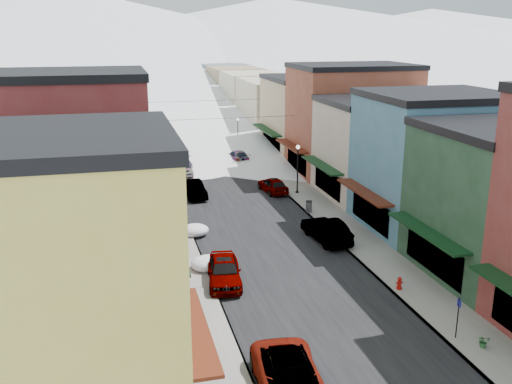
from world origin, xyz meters
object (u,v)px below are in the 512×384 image
car_silver_sedan (224,271)px  car_green_sedan (326,230)px  fire_hydrant (399,283)px  streetlamp_near (298,163)px  trash_can (309,206)px  car_dark_hatch (194,189)px  car_white_suv (290,380)px

car_silver_sedan → car_green_sedan: car_green_sedan is taller
fire_hydrant → streetlamp_near: size_ratio=0.17×
car_green_sedan → trash_can: bearing=-103.7°
streetlamp_near → car_dark_hatch: bearing=171.7°
car_dark_hatch → streetlamp_near: 9.93m
car_green_sedan → trash_can: 6.47m
car_white_suv → trash_can: (8.94, 23.35, -0.19)m
fire_hydrant → streetlamp_near: (0.55, 21.14, 2.51)m
car_white_suv → streetlamp_near: size_ratio=1.30×
car_dark_hatch → car_white_suv: bearing=-96.6°
car_silver_sedan → fire_hydrant: (9.82, -3.61, -0.33)m
car_white_suv → streetlamp_near: streetlamp_near is taller
car_green_sedan → streetlamp_near: bearing=-103.9°
car_silver_sedan → trash_can: (9.50, 11.70, -0.20)m
trash_can → streetlamp_near: size_ratio=0.21×
fire_hydrant → streetlamp_near: 21.30m
car_white_suv → car_silver_sedan: (-0.56, 11.65, 0.02)m
car_white_suv → streetlamp_near: (9.81, 29.18, 2.19)m
car_dark_hatch → trash_can: bearing=-45.8°
car_dark_hatch → streetlamp_near: (9.57, -1.39, 2.25)m
car_silver_sedan → car_dark_hatch: car_silver_sedan is taller
car_white_suv → car_silver_sedan: bearing=97.5°
car_dark_hatch → car_green_sedan: bearing=-66.3°
car_white_suv → fire_hydrant: size_ratio=7.69×
car_dark_hatch → car_green_sedan: car_green_sedan is taller
car_green_sedan → streetlamp_near: (1.77, 12.23, 2.15)m
car_green_sedan → car_dark_hatch: bearing=-65.8°
trash_can → streetlamp_near: (0.87, 5.83, 2.38)m
car_silver_sedan → streetlamp_near: streetlamp_near is taller
car_white_suv → fire_hydrant: car_white_suv is taller
car_white_suv → car_silver_sedan: size_ratio=1.20×
car_dark_hatch → streetlamp_near: streetlamp_near is taller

